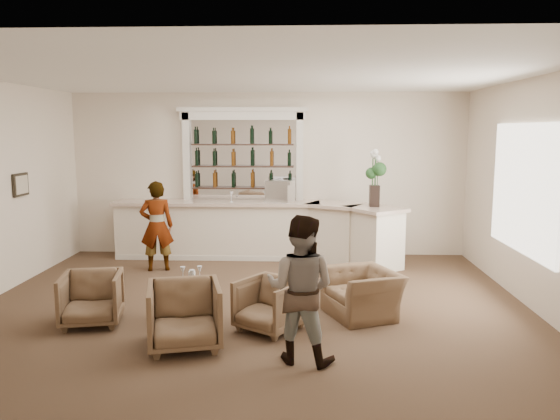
# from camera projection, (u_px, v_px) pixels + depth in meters

# --- Properties ---
(ground) EXTENTS (8.00, 8.00, 0.00)m
(ground) POSITION_uv_depth(u_px,v_px,m) (253.00, 307.00, 7.93)
(ground) COLOR #4D3926
(ground) RESTS_ON ground
(room_shell) EXTENTS (8.04, 7.02, 3.32)m
(room_shell) POSITION_uv_depth(u_px,v_px,m) (267.00, 144.00, 8.29)
(room_shell) COLOR beige
(room_shell) RESTS_ON ground
(bar_counter) EXTENTS (5.72, 1.80, 1.14)m
(bar_counter) POSITION_uv_depth(u_px,v_px,m) (258.00, 231.00, 10.81)
(bar_counter) COLOR white
(bar_counter) RESTS_ON ground
(back_bar_alcove) EXTENTS (2.64, 0.25, 3.00)m
(back_bar_alcove) POSITION_uv_depth(u_px,v_px,m) (243.00, 156.00, 11.03)
(back_bar_alcove) COLOR white
(back_bar_alcove) RESTS_ON ground
(cocktail_table) EXTENTS (0.59, 0.59, 0.50)m
(cocktail_table) POSITION_uv_depth(u_px,v_px,m) (192.00, 300.00, 7.43)
(cocktail_table) COLOR #4E3821
(cocktail_table) RESTS_ON ground
(sommelier) EXTENTS (0.68, 0.52, 1.64)m
(sommelier) POSITION_uv_depth(u_px,v_px,m) (157.00, 226.00, 9.90)
(sommelier) COLOR gray
(sommelier) RESTS_ON ground
(guest) EXTENTS (0.94, 0.82, 1.64)m
(guest) POSITION_uv_depth(u_px,v_px,m) (300.00, 289.00, 5.98)
(guest) COLOR gray
(guest) RESTS_ON ground
(armchair_left) EXTENTS (0.88, 0.90, 0.70)m
(armchair_left) POSITION_uv_depth(u_px,v_px,m) (92.00, 298.00, 7.18)
(armchair_left) COLOR brown
(armchair_left) RESTS_ON ground
(armchair_center) EXTENTS (1.02, 1.04, 0.78)m
(armchair_center) POSITION_uv_depth(u_px,v_px,m) (184.00, 315.00, 6.42)
(armchair_center) COLOR brown
(armchair_center) RESTS_ON ground
(armchair_right) EXTENTS (1.01, 1.01, 0.67)m
(armchair_right) POSITION_uv_depth(u_px,v_px,m) (270.00, 305.00, 6.97)
(armchair_right) COLOR brown
(armchair_right) RESTS_ON ground
(armchair_far) EXTENTS (1.17, 1.24, 0.64)m
(armchair_far) POSITION_uv_depth(u_px,v_px,m) (362.00, 293.00, 7.52)
(armchair_far) COLOR brown
(armchair_far) RESTS_ON ground
(espresso_machine) EXTENTS (0.59, 0.55, 0.42)m
(espresso_machine) POSITION_uv_depth(u_px,v_px,m) (280.00, 191.00, 10.76)
(espresso_machine) COLOR silver
(espresso_machine) RESTS_ON bar_counter
(flower_vase) EXTENTS (0.28, 0.28, 1.05)m
(flower_vase) POSITION_uv_depth(u_px,v_px,m) (375.00, 175.00, 10.06)
(flower_vase) COLOR black
(flower_vase) RESTS_ON bar_counter
(wine_glass_bar_left) EXTENTS (0.07, 0.07, 0.21)m
(wine_glass_bar_left) POSITION_uv_depth(u_px,v_px,m) (231.00, 197.00, 10.75)
(wine_glass_bar_left) COLOR white
(wine_glass_bar_left) RESTS_ON bar_counter
(wine_glass_bar_right) EXTENTS (0.07, 0.07, 0.21)m
(wine_glass_bar_right) POSITION_uv_depth(u_px,v_px,m) (265.00, 196.00, 10.80)
(wine_glass_bar_right) COLOR white
(wine_glass_bar_right) RESTS_ON bar_counter
(wine_glass_tbl_a) EXTENTS (0.07, 0.07, 0.21)m
(wine_glass_tbl_a) POSITION_uv_depth(u_px,v_px,m) (183.00, 274.00, 7.41)
(wine_glass_tbl_a) COLOR white
(wine_glass_tbl_a) RESTS_ON cocktail_table
(wine_glass_tbl_b) EXTENTS (0.07, 0.07, 0.21)m
(wine_glass_tbl_b) POSITION_uv_depth(u_px,v_px,m) (200.00, 273.00, 7.45)
(wine_glass_tbl_b) COLOR white
(wine_glass_tbl_b) RESTS_ON cocktail_table
(wine_glass_tbl_c) EXTENTS (0.07, 0.07, 0.21)m
(wine_glass_tbl_c) POSITION_uv_depth(u_px,v_px,m) (192.00, 278.00, 7.25)
(wine_glass_tbl_c) COLOR white
(wine_glass_tbl_c) RESTS_ON cocktail_table
(napkin_holder) EXTENTS (0.08, 0.08, 0.12)m
(napkin_holder) POSITION_uv_depth(u_px,v_px,m) (192.00, 275.00, 7.53)
(napkin_holder) COLOR silver
(napkin_holder) RESTS_ON cocktail_table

